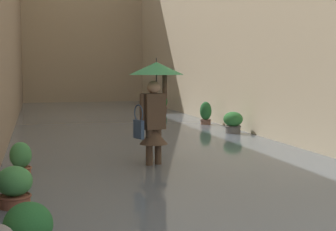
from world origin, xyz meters
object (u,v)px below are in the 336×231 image
at_px(potted_plant_far_left, 233,125).
at_px(potted_plant_near_left, 163,105).
at_px(potted_plant_mid_left, 206,116).
at_px(potted_plant_near_right, 15,193).
at_px(person_wading, 155,95).
at_px(potted_plant_far_right, 21,164).

xyz_separation_m(potted_plant_far_left, potted_plant_near_left, (0.09, -7.11, 0.01)).
distance_m(potted_plant_mid_left, potted_plant_far_left, 2.16).
xyz_separation_m(potted_plant_near_right, potted_plant_near_left, (-5.17, -12.96, 0.06)).
xyz_separation_m(person_wading, potted_plant_far_left, (-2.98, -3.65, -1.00)).
bearing_deg(person_wading, potted_plant_far_right, 7.09).
distance_m(potted_plant_mid_left, potted_plant_near_left, 4.95).
relative_size(potted_plant_near_right, potted_plant_far_left, 0.92).
xyz_separation_m(potted_plant_near_right, potted_plant_far_left, (-5.27, -5.85, 0.05)).
bearing_deg(person_wading, potted_plant_near_left, -105.01).
bearing_deg(potted_plant_far_left, potted_plant_near_left, -89.25).
xyz_separation_m(potted_plant_far_right, potted_plant_far_left, (-5.24, -3.93, 0.05)).
distance_m(potted_plant_near_right, potted_plant_near_left, 13.96).
distance_m(potted_plant_near_right, potted_plant_far_left, 7.87).
height_order(potted_plant_far_right, potted_plant_far_left, potted_plant_far_left).
relative_size(potted_plant_far_right, potted_plant_far_left, 0.95).
bearing_deg(potted_plant_mid_left, potted_plant_near_left, -88.95).
xyz_separation_m(potted_plant_far_right, potted_plant_near_left, (-5.15, -11.04, 0.06)).
xyz_separation_m(person_wading, potted_plant_mid_left, (-2.98, -5.82, -0.96)).
relative_size(person_wading, potted_plant_far_left, 2.68).
bearing_deg(potted_plant_near_left, person_wading, 74.99).
xyz_separation_m(potted_plant_mid_left, potted_plant_far_left, (-0.00, 2.16, -0.04)).
bearing_deg(potted_plant_near_right, potted_plant_far_left, -131.98).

